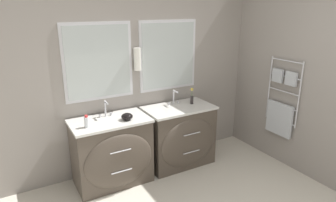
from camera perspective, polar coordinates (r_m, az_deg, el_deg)
wall_back at (r=3.97m, az=-5.99°, el=5.65°), size 5.07×0.17×2.60m
wall_right at (r=4.12m, az=25.14°, el=4.29°), size 0.13×4.37×2.60m
vanity_left at (r=3.77m, az=-10.51°, el=-9.48°), size 0.93×0.60×0.83m
vanity_right at (r=4.14m, az=2.30°, el=-6.57°), size 0.93×0.60×0.83m
faucet_left at (r=3.72m, az=-11.79°, el=-1.51°), size 0.17×0.13×0.20m
faucet_right at (r=4.10m, az=1.17°, el=0.68°), size 0.17×0.13×0.20m
toiletry_bottle at (r=3.46m, az=-15.24°, el=-3.84°), size 0.05×0.05×0.14m
amenity_bowl at (r=3.59m, az=-7.81°, el=-2.95°), size 0.14×0.14×0.08m
flower_vase at (r=4.14m, az=4.56°, el=0.68°), size 0.05×0.05×0.23m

